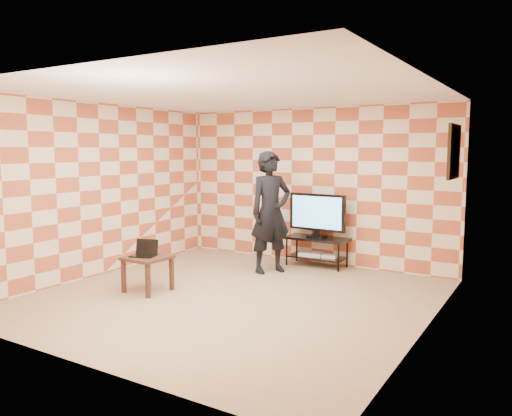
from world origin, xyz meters
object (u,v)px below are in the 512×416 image
object	(u,v)px
person	(271,212)
side_table	(148,263)
tv_stand	(317,245)
tv	(317,213)

from	to	relation	value
person	side_table	bearing A→B (deg)	-174.47
tv_stand	tv	xyz separation A→B (m)	(0.00, -0.00, 0.54)
tv_stand	tv	bearing A→B (deg)	-87.11
tv	side_table	world-z (taller)	tv
tv	side_table	size ratio (longest dim) A/B	1.78
tv_stand	side_table	bearing A→B (deg)	-117.77
side_table	person	bearing A→B (deg)	64.12
side_table	person	xyz separation A→B (m)	(0.91, 1.87, 0.57)
tv	side_table	bearing A→B (deg)	-117.80
side_table	tv	bearing A→B (deg)	62.20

